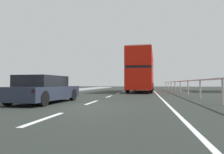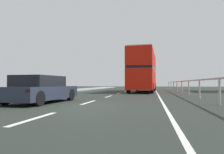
{
  "view_description": "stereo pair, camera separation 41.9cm",
  "coord_description": "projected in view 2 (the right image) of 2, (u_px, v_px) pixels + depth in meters",
  "views": [
    {
      "loc": [
        2.66,
        -8.36,
        0.93
      ],
      "look_at": [
        -0.08,
        8.18,
        1.47
      ],
      "focal_mm": 33.27,
      "sensor_mm": 36.0,
      "label": 1
    },
    {
      "loc": [
        3.07,
        -8.29,
        0.93
      ],
      "look_at": [
        -0.08,
        8.18,
        1.47
      ],
      "focal_mm": 33.27,
      "sensor_mm": 36.0,
      "label": 2
    }
  ],
  "objects": [
    {
      "name": "hatchback_car_near",
      "position": [
        41.0,
        90.0,
        10.16
      ],
      "size": [
        2.06,
        4.5,
        1.31
      ],
      "rotation": [
        0.0,
        0.0,
        -0.05
      ],
      "color": "#23293A",
      "rests_on": "ground"
    },
    {
      "name": "ground_plane",
      "position": [
        77.0,
        107.0,
        8.68
      ],
      "size": [
        75.2,
        120.0,
        0.1
      ],
      "primitive_type": "cube",
      "color": "#252B26"
    },
    {
      "name": "double_decker_bus_red",
      "position": [
        143.0,
        71.0,
        23.24
      ],
      "size": [
        2.91,
        10.23,
        4.44
      ],
      "rotation": [
        0.0,
        0.0,
        -0.05
      ],
      "color": "red",
      "rests_on": "ground"
    },
    {
      "name": "lane_paint_markings",
      "position": [
        141.0,
        95.0,
        17.05
      ],
      "size": [
        3.73,
        46.0,
        0.01
      ],
      "color": "silver",
      "rests_on": "ground"
    },
    {
      "name": "bridge_side_railing",
      "position": [
        189.0,
        83.0,
        16.43
      ],
      "size": [
        0.1,
        42.0,
        1.2
      ],
      "color": "#B7A8B0",
      "rests_on": "ground"
    }
  ]
}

